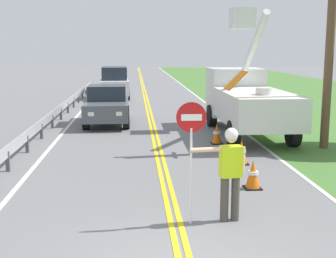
{
  "coord_description": "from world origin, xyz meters",
  "views": [
    {
      "loc": [
        -0.75,
        -6.21,
        3.29
      ],
      "look_at": [
        0.12,
        5.58,
        1.2
      ],
      "focal_mm": 48.82,
      "sensor_mm": 36.0,
      "label": 1
    }
  ],
  "objects_px": {
    "stop_sign_paddle": "(191,136)",
    "traffic_cone_tail": "(217,134)",
    "utility_bucket_truck": "(246,98)",
    "traffic_cone_mid": "(241,153)",
    "oncoming_sedan_nearest": "(107,105)",
    "flagger_worker": "(230,168)",
    "utility_pole_near": "(331,23)",
    "oncoming_suv_second": "(114,82)",
    "traffic_cone_lead": "(253,175)"
  },
  "relations": [
    {
      "from": "stop_sign_paddle",
      "to": "traffic_cone_tail",
      "type": "height_order",
      "value": "stop_sign_paddle"
    },
    {
      "from": "utility_bucket_truck",
      "to": "traffic_cone_mid",
      "type": "distance_m",
      "value": 5.1
    },
    {
      "from": "stop_sign_paddle",
      "to": "traffic_cone_tail",
      "type": "xyz_separation_m",
      "value": [
        1.83,
        7.33,
        -1.37
      ]
    },
    {
      "from": "oncoming_sedan_nearest",
      "to": "traffic_cone_tail",
      "type": "height_order",
      "value": "oncoming_sedan_nearest"
    },
    {
      "from": "flagger_worker",
      "to": "utility_pole_near",
      "type": "distance_m",
      "value": 8.29
    },
    {
      "from": "oncoming_suv_second",
      "to": "utility_bucket_truck",
      "type": "bearing_deg",
      "value": -67.07
    },
    {
      "from": "utility_bucket_truck",
      "to": "oncoming_suv_second",
      "type": "xyz_separation_m",
      "value": [
        -5.66,
        13.38,
        -0.33
      ]
    },
    {
      "from": "traffic_cone_lead",
      "to": "oncoming_sedan_nearest",
      "type": "bearing_deg",
      "value": 112.23
    },
    {
      "from": "utility_bucket_truck",
      "to": "utility_pole_near",
      "type": "relative_size",
      "value": 0.87
    },
    {
      "from": "traffic_cone_tail",
      "to": "stop_sign_paddle",
      "type": "bearing_deg",
      "value": -103.99
    },
    {
      "from": "utility_bucket_truck",
      "to": "oncoming_suv_second",
      "type": "distance_m",
      "value": 14.53
    },
    {
      "from": "oncoming_sedan_nearest",
      "to": "utility_pole_near",
      "type": "distance_m",
      "value": 9.86
    },
    {
      "from": "oncoming_sedan_nearest",
      "to": "oncoming_suv_second",
      "type": "xyz_separation_m",
      "value": [
        -0.13,
        10.78,
        0.23
      ]
    },
    {
      "from": "utility_bucket_truck",
      "to": "traffic_cone_lead",
      "type": "distance_m",
      "value": 7.38
    },
    {
      "from": "traffic_cone_mid",
      "to": "traffic_cone_tail",
      "type": "distance_m",
      "value": 2.91
    },
    {
      "from": "traffic_cone_mid",
      "to": "oncoming_sedan_nearest",
      "type": "bearing_deg",
      "value": 119.8
    },
    {
      "from": "utility_bucket_truck",
      "to": "traffic_cone_mid",
      "type": "bearing_deg",
      "value": -104.8
    },
    {
      "from": "oncoming_sedan_nearest",
      "to": "oncoming_suv_second",
      "type": "height_order",
      "value": "oncoming_suv_second"
    },
    {
      "from": "flagger_worker",
      "to": "traffic_cone_lead",
      "type": "relative_size",
      "value": 2.61
    },
    {
      "from": "oncoming_suv_second",
      "to": "traffic_cone_mid",
      "type": "bearing_deg",
      "value": -76.46
    },
    {
      "from": "oncoming_sedan_nearest",
      "to": "utility_pole_near",
      "type": "height_order",
      "value": "utility_pole_near"
    },
    {
      "from": "oncoming_suv_second",
      "to": "traffic_cone_lead",
      "type": "height_order",
      "value": "oncoming_suv_second"
    },
    {
      "from": "traffic_cone_mid",
      "to": "oncoming_suv_second",
      "type": "bearing_deg",
      "value": 103.54
    },
    {
      "from": "stop_sign_paddle",
      "to": "traffic_cone_tail",
      "type": "relative_size",
      "value": 3.33
    },
    {
      "from": "flagger_worker",
      "to": "oncoming_sedan_nearest",
      "type": "distance_m",
      "value": 12.12
    },
    {
      "from": "utility_pole_near",
      "to": "traffic_cone_mid",
      "type": "xyz_separation_m",
      "value": [
        -3.26,
        -1.93,
        -3.75
      ]
    },
    {
      "from": "stop_sign_paddle",
      "to": "oncoming_sedan_nearest",
      "type": "xyz_separation_m",
      "value": [
        -2.23,
        11.85,
        -0.88
      ]
    },
    {
      "from": "stop_sign_paddle",
      "to": "traffic_cone_mid",
      "type": "bearing_deg",
      "value": 65.49
    },
    {
      "from": "utility_pole_near",
      "to": "traffic_cone_tail",
      "type": "distance_m",
      "value": 5.19
    },
    {
      "from": "utility_bucket_truck",
      "to": "flagger_worker",
      "type": "bearing_deg",
      "value": -105.47
    },
    {
      "from": "stop_sign_paddle",
      "to": "utility_pole_near",
      "type": "relative_size",
      "value": 0.3
    },
    {
      "from": "utility_bucket_truck",
      "to": "oncoming_sedan_nearest",
      "type": "height_order",
      "value": "utility_bucket_truck"
    },
    {
      "from": "utility_bucket_truck",
      "to": "utility_pole_near",
      "type": "height_order",
      "value": "utility_pole_near"
    },
    {
      "from": "stop_sign_paddle",
      "to": "traffic_cone_mid",
      "type": "relative_size",
      "value": 3.33
    },
    {
      "from": "oncoming_sedan_nearest",
      "to": "traffic_cone_tail",
      "type": "distance_m",
      "value": 6.09
    },
    {
      "from": "traffic_cone_lead",
      "to": "traffic_cone_tail",
      "type": "xyz_separation_m",
      "value": [
        0.08,
        5.22,
        0.0
      ]
    },
    {
      "from": "utility_pole_near",
      "to": "traffic_cone_lead",
      "type": "height_order",
      "value": "utility_pole_near"
    },
    {
      "from": "stop_sign_paddle",
      "to": "oncoming_sedan_nearest",
      "type": "distance_m",
      "value": 12.09
    },
    {
      "from": "utility_bucket_truck",
      "to": "traffic_cone_tail",
      "type": "xyz_separation_m",
      "value": [
        -1.47,
        -1.92,
        -1.06
      ]
    },
    {
      "from": "oncoming_suv_second",
      "to": "traffic_cone_tail",
      "type": "distance_m",
      "value": 15.88
    },
    {
      "from": "traffic_cone_lead",
      "to": "traffic_cone_tail",
      "type": "distance_m",
      "value": 5.22
    },
    {
      "from": "traffic_cone_tail",
      "to": "oncoming_suv_second",
      "type": "bearing_deg",
      "value": 105.33
    },
    {
      "from": "oncoming_sedan_nearest",
      "to": "traffic_cone_tail",
      "type": "xyz_separation_m",
      "value": [
        4.06,
        -4.52,
        -0.5
      ]
    },
    {
      "from": "traffic_cone_lead",
      "to": "traffic_cone_mid",
      "type": "height_order",
      "value": "same"
    },
    {
      "from": "flagger_worker",
      "to": "oncoming_suv_second",
      "type": "xyz_separation_m",
      "value": [
        -3.13,
        22.52,
        0.01
      ]
    },
    {
      "from": "flagger_worker",
      "to": "traffic_cone_mid",
      "type": "xyz_separation_m",
      "value": [
        1.26,
        4.32,
        -0.71
      ]
    },
    {
      "from": "oncoming_sedan_nearest",
      "to": "oncoming_suv_second",
      "type": "distance_m",
      "value": 10.78
    },
    {
      "from": "flagger_worker",
      "to": "traffic_cone_lead",
      "type": "xyz_separation_m",
      "value": [
        0.99,
        2.0,
        -0.71
      ]
    },
    {
      "from": "flagger_worker",
      "to": "traffic_cone_mid",
      "type": "distance_m",
      "value": 4.56
    },
    {
      "from": "stop_sign_paddle",
      "to": "traffic_cone_mid",
      "type": "xyz_separation_m",
      "value": [
        2.02,
        4.43,
        -1.37
      ]
    }
  ]
}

